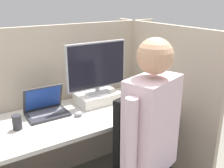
# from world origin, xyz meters

# --- Properties ---
(cubicle_panel_back) EXTENTS (2.04, 0.04, 1.36)m
(cubicle_panel_back) POSITION_xyz_m (0.00, 0.67, 0.68)
(cubicle_panel_back) COLOR tan
(cubicle_panel_back) RESTS_ON ground
(cubicle_panel_right) EXTENTS (0.04, 1.27, 1.36)m
(cubicle_panel_right) POSITION_xyz_m (0.79, 0.26, 0.68)
(cubicle_panel_right) COLOR tan
(cubicle_panel_right) RESTS_ON ground
(desk) EXTENTS (1.54, 0.64, 0.72)m
(desk) POSITION_xyz_m (0.00, 0.32, 0.55)
(desk) COLOR beige
(desk) RESTS_ON ground
(paper_box) EXTENTS (0.35, 0.25, 0.09)m
(paper_box) POSITION_xyz_m (0.25, 0.44, 0.76)
(paper_box) COLOR white
(paper_box) RESTS_ON desk
(monitor) EXTENTS (0.54, 0.21, 0.43)m
(monitor) POSITION_xyz_m (0.25, 0.44, 1.02)
(monitor) COLOR #B2B2B7
(monitor) RESTS_ON paper_box
(laptop) EXTENTS (0.30, 0.22, 0.22)m
(laptop) POSITION_xyz_m (-0.20, 0.44, 0.76)
(laptop) COLOR #2D2D33
(laptop) RESTS_ON desk
(mouse) EXTENTS (0.07, 0.05, 0.04)m
(mouse) POSITION_xyz_m (-0.01, 0.28, 0.74)
(mouse) COLOR gray
(mouse) RESTS_ON desk
(stapler) EXTENTS (0.04, 0.13, 0.06)m
(stapler) POSITION_xyz_m (0.66, 0.31, 0.75)
(stapler) COLOR #A31919
(stapler) RESTS_ON desk
(carrot_toy) EXTENTS (0.04, 0.16, 0.04)m
(carrot_toy) POSITION_xyz_m (0.36, 0.09, 0.74)
(carrot_toy) COLOR orange
(carrot_toy) RESTS_ON desk
(office_chair) EXTENTS (0.58, 0.63, 0.97)m
(office_chair) POSITION_xyz_m (0.21, -0.23, 0.49)
(office_chair) COLOR black
(office_chair) RESTS_ON ground
(person) EXTENTS (0.46, 0.49, 1.37)m
(person) POSITION_xyz_m (0.17, -0.37, 0.79)
(person) COLOR #282D4C
(person) RESTS_ON ground
(coffee_mug) EXTENTS (0.07, 0.07, 0.09)m
(coffee_mug) POSITION_xyz_m (0.61, 0.43, 0.76)
(coffee_mug) COLOR teal
(coffee_mug) RESTS_ON desk
(pen_cup) EXTENTS (0.06, 0.06, 0.10)m
(pen_cup) POSITION_xyz_m (-0.44, 0.32, 0.77)
(pen_cup) COLOR #28282D
(pen_cup) RESTS_ON desk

